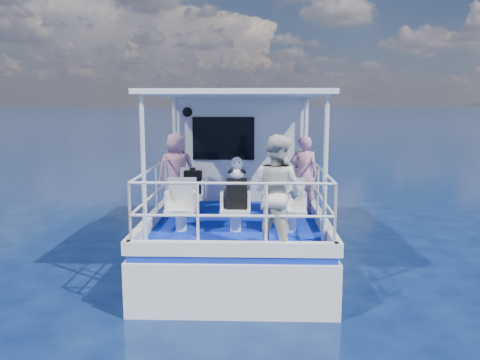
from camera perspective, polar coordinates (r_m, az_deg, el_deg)
name	(u,v)px	position (r m, az deg, el deg)	size (l,w,h in m)	color
ground	(238,261)	(9.04, -0.25, -9.88)	(2000.00, 2000.00, 0.00)	#08153F
hull	(240,246)	(9.99, -0.04, -8.02)	(3.00, 7.00, 1.60)	white
deck	(240,206)	(9.78, -0.04, -3.25)	(2.90, 6.90, 0.10)	#0B20A0
cabin	(241,146)	(10.89, 0.17, 4.14)	(2.85, 2.00, 2.20)	white
canopy	(237,94)	(8.35, -0.31, 10.47)	(3.00, 3.20, 0.08)	white
canopy_posts	(237,158)	(8.35, -0.32, 2.64)	(2.77, 2.97, 2.20)	white
railings	(237,195)	(8.12, -0.40, -1.83)	(2.84, 3.59, 1.00)	white
seat_port_fwd	(191,203)	(9.02, -5.94, -2.79)	(0.48, 0.46, 0.38)	silver
seat_center_fwd	(238,203)	(8.94, -0.21, -2.84)	(0.48, 0.46, 0.38)	silver
seat_stbd_fwd	(285,203)	(8.96, 5.56, -2.86)	(0.48, 0.46, 0.38)	silver
seat_port_aft	(181,219)	(7.76, -7.22, -4.75)	(0.48, 0.46, 0.38)	silver
seat_center_aft	(236,220)	(7.68, -0.54, -4.84)	(0.48, 0.46, 0.38)	silver
seat_stbd_aft	(291,220)	(7.69, 6.19, -4.86)	(0.48, 0.46, 0.38)	silver
passenger_port_fwd	(177,170)	(9.42, -7.73, 1.17)	(0.56, 0.40, 1.51)	pink
passenger_stbd_fwd	(304,174)	(9.02, 7.78, 0.71)	(0.54, 0.35, 1.47)	pink
passenger_stbd_aft	(277,193)	(6.58, 4.53, -1.59)	(0.80, 0.62, 1.64)	silver
backpack_port	(193,182)	(8.93, -5.74, -0.25)	(0.33, 0.19, 0.43)	black
backpack_center	(237,194)	(7.55, -0.39, -1.71)	(0.32, 0.18, 0.49)	black
compact_camera	(193,169)	(8.87, -5.80, 1.31)	(0.11, 0.06, 0.06)	black
panda	(237,167)	(7.49, -0.38, 1.54)	(0.24, 0.20, 0.38)	white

